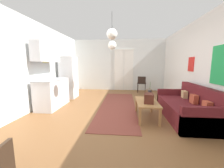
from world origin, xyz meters
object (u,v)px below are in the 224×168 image
(couch, at_px, (187,108))
(bamboo_vase, at_px, (150,95))
(pendant_lamp_near, at_px, (112,34))
(coffee_table, at_px, (147,103))
(pendant_lamp_far, at_px, (112,45))
(handbag, at_px, (149,98))
(accent_chair, at_px, (142,83))
(refrigerator, at_px, (69,77))

(couch, height_order, bamboo_vase, bamboo_vase)
(bamboo_vase, distance_m, pendant_lamp_near, 1.87)
(coffee_table, xyz_separation_m, pendant_lamp_far, (-1.03, 1.38, 1.65))
(pendant_lamp_far, bearing_deg, handbag, -55.47)
(couch, bearing_deg, coffee_table, -177.35)
(handbag, relative_size, accent_chair, 0.44)
(couch, xyz_separation_m, pendant_lamp_far, (-2.06, 1.33, 1.77))
(couch, height_order, refrigerator, refrigerator)
(refrigerator, distance_m, accent_chair, 3.43)
(handbag, height_order, accent_chair, accent_chair)
(couch, bearing_deg, bamboo_vase, 172.63)
(coffee_table, height_order, refrigerator, refrigerator)
(couch, xyz_separation_m, refrigerator, (-3.91, 1.88, 0.58))
(handbag, bearing_deg, bamboo_vase, 75.64)
(couch, xyz_separation_m, accent_chair, (-0.76, 3.21, 0.21))
(refrigerator, xyz_separation_m, pendant_lamp_far, (1.85, -0.55, 1.20))
(couch, distance_m, refrigerator, 4.38)
(handbag, bearing_deg, pendant_lamp_far, 124.53)
(coffee_table, distance_m, pendant_lamp_near, 1.99)
(accent_chair, distance_m, pendant_lamp_near, 3.72)
(bamboo_vase, xyz_separation_m, pendant_lamp_far, (-1.12, 1.21, 1.47))
(bamboo_vase, bearing_deg, pendant_lamp_near, -179.05)
(coffee_table, height_order, handbag, handbag)
(refrigerator, bearing_deg, coffee_table, -33.82)
(coffee_table, bearing_deg, bamboo_vase, 60.35)
(bamboo_vase, height_order, pendant_lamp_far, pendant_lamp_far)
(bamboo_vase, distance_m, accent_chair, 3.09)
(couch, height_order, pendant_lamp_near, pendant_lamp_near)
(coffee_table, distance_m, refrigerator, 3.50)
(accent_chair, bearing_deg, pendant_lamp_near, 77.19)
(bamboo_vase, bearing_deg, pendant_lamp_far, 132.86)
(couch, distance_m, coffee_table, 1.04)
(handbag, bearing_deg, couch, 10.39)
(bamboo_vase, relative_size, refrigerator, 0.28)
(accent_chair, height_order, pendant_lamp_far, pendant_lamp_far)
(coffee_table, xyz_separation_m, refrigerator, (-2.88, 1.93, 0.46))
(pendant_lamp_far, bearing_deg, pendant_lamp_near, -84.98)
(couch, bearing_deg, pendant_lamp_far, 147.11)
(handbag, height_order, pendant_lamp_near, pendant_lamp_near)
(handbag, distance_m, accent_chair, 3.40)
(refrigerator, xyz_separation_m, pendant_lamp_near, (1.96, -1.78, 1.30))
(pendant_lamp_near, height_order, pendant_lamp_far, same)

